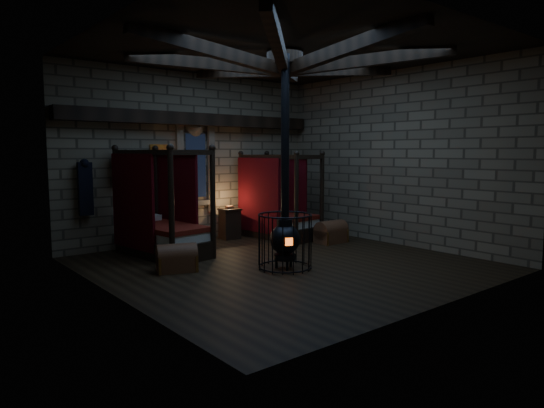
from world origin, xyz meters
TOP-DOWN VIEW (x-y plane):
  - room at (-0.00, 0.09)m, footprint 7.02×7.02m
  - bed_left at (-1.52, 2.36)m, footprint 1.43×2.32m
  - bed_right at (1.87, 2.44)m, footprint 1.33×2.19m
  - trunk_left at (-1.98, 0.80)m, footprint 0.84×0.68m
  - trunk_right at (2.38, 0.99)m, footprint 0.77×0.49m
  - nightstand_left at (-0.95, 3.01)m, footprint 0.47×0.46m
  - nightstand_right at (0.74, 3.04)m, footprint 0.55×0.53m
  - stove at (-0.27, -0.33)m, footprint 1.04×1.04m

SIDE VIEW (x-z plane):
  - trunk_left at x=-1.98m, z-range -0.03..0.51m
  - trunk_right at x=2.38m, z-range -0.03..0.53m
  - nightstand_left at x=-0.95m, z-range -0.06..0.75m
  - nightstand_right at x=0.74m, z-range -0.03..0.83m
  - bed_right at x=1.87m, z-range -0.55..1.62m
  - bed_left at x=-1.52m, z-range -0.58..1.71m
  - stove at x=-0.27m, z-range -1.39..2.66m
  - room at x=0.00m, z-range 1.60..5.89m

